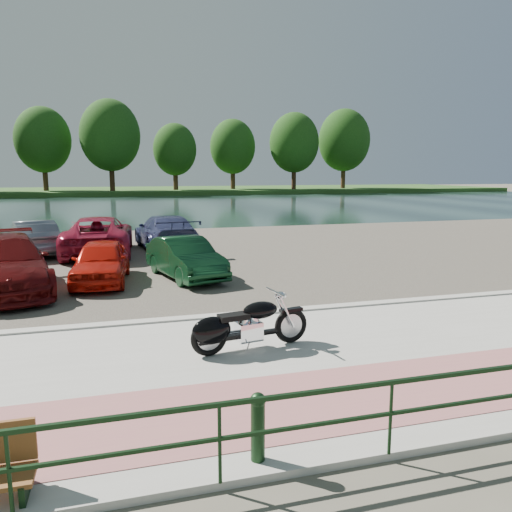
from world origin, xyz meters
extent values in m
plane|color=#595447|center=(0.00, 0.00, 0.00)|extent=(200.00, 200.00, 0.00)
cube|color=#A3A19A|center=(0.00, -1.00, 0.05)|extent=(60.00, 6.00, 0.10)
cube|color=#9E5960|center=(0.00, -2.50, 0.10)|extent=(60.00, 2.00, 0.01)
cube|color=#A3A19A|center=(0.00, 2.00, 0.07)|extent=(60.00, 0.30, 0.14)
cube|color=#3F3B33|center=(0.00, 11.00, 0.02)|extent=(60.00, 18.00, 0.04)
cube|color=#172A26|center=(0.00, 40.00, 0.00)|extent=(120.00, 40.00, 0.00)
cube|color=#254A1A|center=(0.00, 72.00, 0.30)|extent=(120.00, 24.00, 0.60)
cylinder|color=black|center=(-4.00, -4.00, 0.55)|extent=(0.04, 0.04, 0.90)
cylinder|color=black|center=(-2.00, -4.00, 0.55)|extent=(0.04, 0.04, 0.90)
cylinder|color=black|center=(0.00, -4.00, 0.55)|extent=(0.04, 0.04, 0.90)
cube|color=black|center=(0.00, -4.00, 0.98)|extent=(24.00, 0.05, 0.05)
cube|color=black|center=(0.00, -4.00, 0.60)|extent=(24.00, 0.04, 0.04)
cylinder|color=black|center=(-1.50, -3.70, 0.45)|extent=(0.16, 0.16, 0.70)
sphere|color=black|center=(-1.50, -3.70, 0.82)|extent=(0.18, 0.18, 0.18)
cylinder|color=#372214|center=(-12.00, 67.40, 3.30)|extent=(0.70, 0.70, 5.40)
ellipsoid|color=#16380F|center=(-12.00, 67.40, 7.62)|extent=(7.56, 7.56, 9.07)
cylinder|color=#372214|center=(-3.00, 64.60, 3.52)|extent=(0.70, 0.70, 5.85)
ellipsoid|color=#16380F|center=(-3.00, 64.60, 8.21)|extent=(8.19, 8.19, 9.83)
cylinder|color=#372214|center=(6.00, 66.00, 2.85)|extent=(0.70, 0.70, 4.50)
ellipsoid|color=#16380F|center=(6.00, 66.00, 6.45)|extent=(6.30, 6.30, 7.56)
cylinder|color=#372214|center=(15.00, 67.40, 3.08)|extent=(0.70, 0.70, 4.95)
ellipsoid|color=#16380F|center=(15.00, 67.40, 7.04)|extent=(6.93, 6.93, 8.32)
cylinder|color=#372214|center=(24.00, 64.60, 3.30)|extent=(0.70, 0.70, 5.40)
ellipsoid|color=#16380F|center=(24.00, 64.60, 7.62)|extent=(7.56, 7.56, 9.07)
cylinder|color=#372214|center=(33.00, 66.00, 3.52)|extent=(0.70, 0.70, 5.85)
ellipsoid|color=#16380F|center=(33.00, 66.00, 8.21)|extent=(8.19, 8.19, 9.83)
torus|color=black|center=(0.19, -0.10, 0.44)|extent=(0.69, 0.23, 0.68)
torus|color=black|center=(-1.43, -0.36, 0.44)|extent=(0.69, 0.23, 0.68)
cylinder|color=#B2B2B7|center=(0.19, -0.10, 0.44)|extent=(0.46, 0.13, 0.46)
cylinder|color=#B2B2B7|center=(-1.43, -0.36, 0.44)|extent=(0.46, 0.13, 0.46)
cylinder|color=silver|center=(0.07, -0.22, 0.74)|extent=(0.33, 0.10, 0.63)
cylinder|color=silver|center=(0.04, -0.02, 0.74)|extent=(0.33, 0.10, 0.63)
cylinder|color=silver|center=(-0.13, -0.15, 1.13)|extent=(0.15, 0.75, 0.04)
sphere|color=silver|center=(-0.03, -0.13, 1.05)|extent=(0.18, 0.18, 0.16)
sphere|color=silver|center=(0.04, -0.12, 1.05)|extent=(0.13, 0.13, 0.11)
cube|color=black|center=(0.19, -0.10, 0.75)|extent=(0.47, 0.21, 0.06)
cube|color=black|center=(-0.62, -0.23, 0.38)|extent=(1.20, 0.29, 0.08)
cube|color=silver|center=(-0.67, -0.23, 0.45)|extent=(0.49, 0.39, 0.34)
cylinder|color=silver|center=(-0.57, -0.22, 0.65)|extent=(0.27, 0.22, 0.27)
cylinder|color=silver|center=(-0.77, -0.25, 0.65)|extent=(0.27, 0.22, 0.27)
ellipsoid|color=black|center=(-0.44, -0.20, 0.82)|extent=(0.73, 0.46, 0.32)
cube|color=black|center=(-0.97, -0.28, 0.76)|extent=(0.59, 0.36, 0.10)
ellipsoid|color=black|center=(-1.39, -0.35, 0.56)|extent=(0.77, 0.45, 0.50)
cube|color=black|center=(-1.43, -0.36, 0.49)|extent=(0.42, 0.24, 0.30)
cylinder|color=silver|center=(-0.99, -0.12, 0.32)|extent=(1.10, 0.26, 0.09)
cylinder|color=silver|center=(-0.99, -0.12, 0.40)|extent=(1.10, 0.26, 0.09)
cylinder|color=#B2B2B7|center=(-0.74, -0.43, 0.23)|extent=(0.05, 0.14, 0.22)
cube|color=black|center=(-3.94, -3.65, 0.21)|extent=(0.06, 0.45, 0.22)
imported|color=#4D0B0B|center=(-5.90, 6.17, 0.81)|extent=(3.27, 5.66, 1.54)
imported|color=red|center=(-3.39, 6.63, 0.68)|extent=(1.85, 3.86, 1.27)
imported|color=#0E331A|center=(-0.88, 6.61, 0.67)|extent=(2.24, 4.05, 1.26)
imported|color=slate|center=(-6.09, 12.74, 0.73)|extent=(2.54, 4.40, 1.37)
imported|color=maroon|center=(-3.59, 12.11, 0.80)|extent=(2.82, 5.62, 1.53)
imported|color=navy|center=(-0.87, 12.62, 0.78)|extent=(2.58, 5.26, 1.47)
camera|label=1|loc=(-2.95, -8.70, 3.34)|focal=35.00mm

